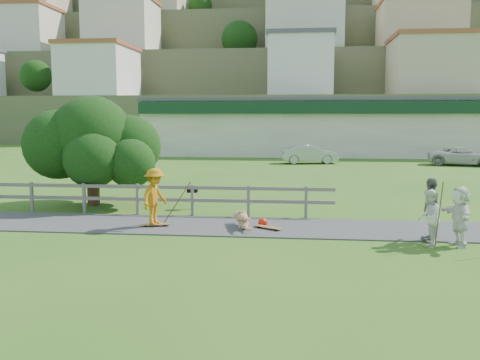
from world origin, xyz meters
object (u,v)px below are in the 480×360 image
(skater_rider, at_px, (155,200))
(car_white, at_px, (463,156))
(spectator_a, at_px, (429,218))
(car_silver, at_px, (309,154))
(spectator_b, at_px, (431,210))
(tree, at_px, (92,161))
(skater_fallen, at_px, (243,220))
(spectator_d, at_px, (460,216))
(bbq, at_px, (193,198))

(skater_rider, height_order, car_white, skater_rider)
(spectator_a, height_order, car_white, spectator_a)
(spectator_a, relative_size, car_silver, 0.37)
(spectator_b, relative_size, tree, 0.35)
(tree, bearing_deg, skater_fallen, -30.95)
(spectator_d, xyz_separation_m, bbq, (-8.36, 5.00, -0.41))
(skater_fallen, distance_m, spectator_b, 5.55)
(car_white, bearing_deg, spectator_a, 173.65)
(spectator_a, distance_m, spectator_d, 0.82)
(car_white, distance_m, tree, 27.74)
(spectator_a, relative_size, spectator_d, 0.94)
(car_silver, height_order, tree, tree)
(car_white, bearing_deg, tree, 146.38)
(car_silver, distance_m, car_white, 10.90)
(spectator_a, distance_m, bbq, 9.07)
(spectator_b, bearing_deg, skater_fallen, -96.12)
(tree, relative_size, bbq, 6.20)
(spectator_a, bearing_deg, skater_fallen, -88.60)
(skater_rider, relative_size, spectator_d, 1.08)
(skater_fallen, height_order, spectator_a, spectator_a)
(skater_fallen, height_order, spectator_b, spectator_b)
(spectator_b, bearing_deg, car_silver, -168.37)
(skater_fallen, height_order, car_silver, car_silver)
(bbq, bearing_deg, car_silver, 75.02)
(skater_rider, bearing_deg, bbq, 10.00)
(skater_fallen, bearing_deg, spectator_d, -30.90)
(skater_fallen, distance_m, spectator_a, 5.50)
(skater_rider, xyz_separation_m, car_white, (16.11, 23.41, -0.23))
(car_silver, relative_size, tree, 0.81)
(spectator_d, distance_m, car_white, 25.92)
(skater_rider, bearing_deg, skater_fallen, -70.50)
(spectator_a, xyz_separation_m, car_white, (8.08, 24.91, -0.11))
(skater_rider, xyz_separation_m, bbq, (0.49, 3.53, -0.48))
(spectator_d, height_order, car_silver, spectator_d)
(tree, bearing_deg, spectator_a, -24.94)
(car_silver, distance_m, bbq, 20.81)
(car_white, relative_size, tree, 0.93)
(spectator_b, distance_m, car_silver, 24.93)
(spectator_a, bearing_deg, bbq, -105.51)
(skater_fallen, relative_size, car_white, 0.34)
(skater_fallen, bearing_deg, car_white, 43.75)
(spectator_d, bearing_deg, spectator_a, -95.11)
(bbq, bearing_deg, skater_rider, -99.71)
(spectator_d, relative_size, car_white, 0.34)
(car_white, relative_size, bbq, 5.77)
(car_white, xyz_separation_m, tree, (-19.68, -19.51, 1.09))
(spectator_b, bearing_deg, bbq, -115.43)
(car_silver, relative_size, bbq, 5.04)
(car_silver, height_order, bbq, car_silver)
(skater_rider, height_order, car_silver, skater_rider)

